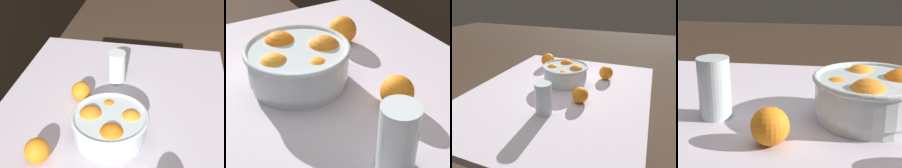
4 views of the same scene
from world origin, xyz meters
TOP-DOWN VIEW (x-y plane):
  - dining_table at (0.00, 0.00)m, footprint 1.02×0.81m
  - fruit_bowl at (-0.12, -0.01)m, footprint 0.23×0.23m
  - juice_glass at (0.20, 0.02)m, footprint 0.07×0.07m
  - orange_loose_near_bowl at (0.06, 0.12)m, footprint 0.07×0.07m

SIDE VIEW (x-z plane):
  - dining_table at x=0.00m, z-range 0.28..1.06m
  - orange_loose_near_bowl at x=0.06m, z-range 0.77..0.84m
  - fruit_bowl at x=-0.12m, z-range 0.77..0.88m
  - juice_glass at x=0.20m, z-range 0.77..0.89m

